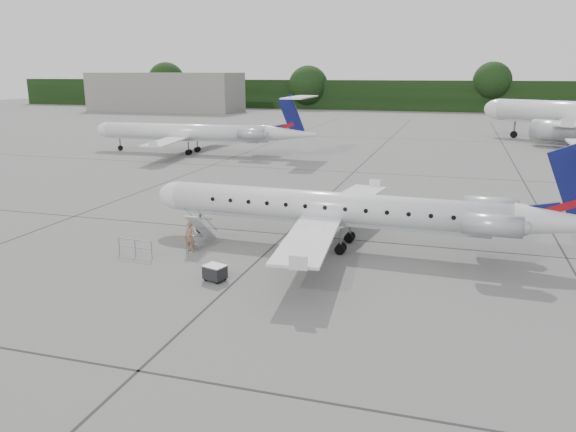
% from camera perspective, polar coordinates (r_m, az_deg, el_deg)
% --- Properties ---
extents(ground, '(320.00, 320.00, 0.00)m').
position_cam_1_polar(ground, '(28.82, 5.41, -6.26)').
color(ground, slate).
rests_on(ground, ground).
extents(treeline, '(260.00, 4.00, 8.00)m').
position_cam_1_polar(treeline, '(156.69, 15.20, 11.68)').
color(treeline, black).
rests_on(treeline, ground).
extents(terminal_building, '(40.00, 14.00, 10.00)m').
position_cam_1_polar(terminal_building, '(155.89, -12.34, 12.20)').
color(terminal_building, slate).
rests_on(terminal_building, ground).
extents(main_regional_jet, '(26.36, 19.38, 6.61)m').
position_cam_1_polar(main_regional_jet, '(33.05, 4.42, 2.43)').
color(main_regional_jet, silver).
rests_on(main_regional_jet, ground).
extents(airstair, '(0.93, 2.56, 2.07)m').
position_cam_1_polar(airstair, '(34.15, -8.81, -1.23)').
color(airstair, silver).
rests_on(airstair, ground).
extents(passenger, '(0.67, 0.46, 1.78)m').
position_cam_1_polar(passenger, '(33.00, -9.92, -2.09)').
color(passenger, brown).
rests_on(passenger, ground).
extents(safety_railing, '(2.20, 0.26, 1.00)m').
position_cam_1_polar(safety_railing, '(32.86, -15.27, -3.18)').
color(safety_railing, gray).
rests_on(safety_railing, ground).
extents(baggage_cart, '(1.20, 1.07, 0.87)m').
position_cam_1_polar(baggage_cart, '(28.40, -7.44, -5.71)').
color(baggage_cart, black).
rests_on(baggage_cart, ground).
extents(bg_regional_left, '(28.86, 21.11, 7.44)m').
position_cam_1_polar(bg_regional_left, '(73.67, -10.47, 9.18)').
color(bg_regional_left, silver).
rests_on(bg_regional_left, ground).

